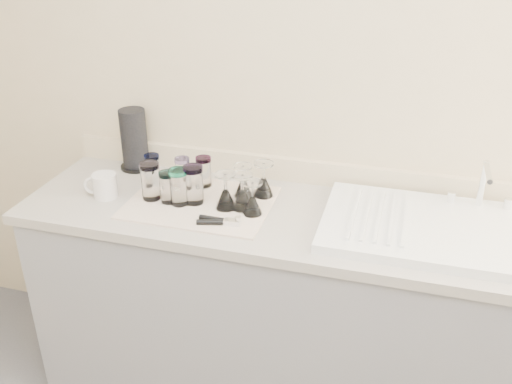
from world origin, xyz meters
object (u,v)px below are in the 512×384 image
(tumbler_teal, at_px, (152,169))
(goblet_back_right, at_px, (264,184))
(goblet_front_right, at_px, (252,203))
(tumbler_blue, at_px, (168,187))
(sink_unit, at_px, (440,229))
(tumbler_purple, at_px, (204,171))
(goblet_back_left, at_px, (243,186))
(goblet_front_left, at_px, (226,196))
(tumbler_cyan, at_px, (183,172))
(goblet_extra, at_px, (242,197))
(paper_towel_roll, at_px, (134,140))
(tumbler_lavender, at_px, (194,184))
(tumbler_magenta, at_px, (150,181))
(white_mug, at_px, (104,186))
(tumbler_extra, at_px, (179,187))
(can_opener, at_px, (219,221))

(tumbler_teal, xyz_separation_m, goblet_back_right, (0.47, 0.01, -0.01))
(goblet_front_right, bearing_deg, tumbler_blue, 179.55)
(sink_unit, relative_size, tumbler_purple, 6.51)
(goblet_back_left, height_order, goblet_front_left, goblet_front_left)
(tumbler_cyan, xyz_separation_m, goblet_front_right, (0.34, -0.15, -0.02))
(goblet_extra, xyz_separation_m, paper_towel_roll, (-0.57, 0.25, 0.07))
(goblet_front_left, height_order, paper_towel_roll, paper_towel_roll)
(sink_unit, bearing_deg, goblet_back_right, 171.35)
(tumbler_lavender, relative_size, goblet_back_left, 1.15)
(tumbler_magenta, relative_size, white_mug, 1.05)
(tumbler_purple, bearing_deg, goblet_back_right, -4.00)
(goblet_front_right, bearing_deg, sink_unit, 4.55)
(tumbler_purple, distance_m, goblet_front_right, 0.31)
(goblet_front_right, xyz_separation_m, goblet_extra, (-0.05, 0.03, 0.00))
(goblet_front_right, bearing_deg, tumbler_purple, 145.93)
(sink_unit, xyz_separation_m, goblet_back_right, (-0.67, 0.10, 0.04))
(tumbler_magenta, height_order, goblet_front_right, tumbler_magenta)
(tumbler_magenta, height_order, white_mug, tumbler_magenta)
(tumbler_purple, height_order, white_mug, tumbler_purple)
(tumbler_magenta, distance_m, white_mug, 0.20)
(tumbler_lavender, height_order, goblet_back_left, tumbler_lavender)
(white_mug, bearing_deg, tumbler_blue, 3.70)
(tumbler_teal, bearing_deg, goblet_back_right, 1.49)
(tumbler_magenta, bearing_deg, tumbler_purple, 45.82)
(goblet_back_right, bearing_deg, tumbler_lavender, -151.69)
(tumbler_teal, xyz_separation_m, tumbler_purple, (0.21, 0.03, 0.00))
(tumbler_lavender, distance_m, goblet_back_left, 0.20)
(tumbler_teal, bearing_deg, sink_unit, -4.51)
(tumbler_teal, relative_size, tumbler_lavender, 0.81)
(tumbler_lavender, relative_size, tumbler_extra, 1.05)
(tumbler_magenta, bearing_deg, goblet_front_left, 1.09)
(white_mug, bearing_deg, goblet_back_left, 15.04)
(tumbler_blue, bearing_deg, goblet_front_right, -0.45)
(tumbler_teal, bearing_deg, goblet_front_left, -19.46)
(goblet_front_left, relative_size, goblet_extra, 1.00)
(goblet_front_right, relative_size, goblet_extra, 0.92)
(tumbler_lavender, distance_m, goblet_extra, 0.20)
(tumbler_lavender, distance_m, goblet_front_left, 0.14)
(tumbler_extra, xyz_separation_m, goblet_back_right, (0.29, 0.16, -0.03))
(tumbler_teal, distance_m, tumbler_cyan, 0.13)
(tumbler_cyan, relative_size, tumbler_purple, 0.97)
(tumbler_cyan, xyz_separation_m, tumbler_magenta, (-0.08, -0.14, 0.01))
(goblet_front_left, bearing_deg, tumbler_lavender, 176.08)
(goblet_front_right, bearing_deg, goblet_front_left, 171.55)
(sink_unit, relative_size, tumbler_extra, 5.66)
(tumbler_lavender, bearing_deg, goblet_front_left, -3.92)
(can_opener, bearing_deg, sink_unit, 11.64)
(tumbler_purple, height_order, tumbler_lavender, tumbler_lavender)
(goblet_extra, bearing_deg, goblet_back_right, 69.18)
(tumbler_lavender, xyz_separation_m, goblet_front_right, (0.24, -0.03, -0.03))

